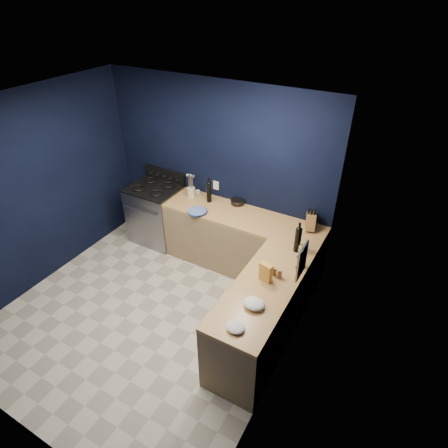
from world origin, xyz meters
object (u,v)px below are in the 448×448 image
Objects in this scene: knife_block at (311,221)px; plate_stack at (197,212)px; utensil_crock at (191,192)px; crouton_bag at (266,272)px; gas_range at (157,214)px.

plate_stack is at bearing 177.66° from knife_block.
plate_stack is 1.78× the size of utensil_crock.
plate_stack is at bearing 165.28° from crouton_bag.
utensil_crock reaches higher than gas_range.
crouton_bag is (1.40, -0.80, 0.09)m from plate_stack.
gas_range is 2.50m from knife_block.
crouton_bag reaches higher than gas_range.
knife_block is at bearing 4.02° from gas_range.
plate_stack is at bearing -46.59° from utensil_crock.
crouton_bag is at bearing -33.62° from utensil_crock.
gas_range is 6.23× the size of utensil_crock.
utensil_crock is at bearing 133.41° from plate_stack.
crouton_bag is (-0.10, -1.19, -0.00)m from knife_block.
plate_stack is (0.94, -0.22, 0.46)m from gas_range.
crouton_bag is (2.34, -1.02, 0.55)m from gas_range.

